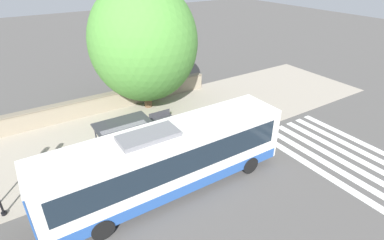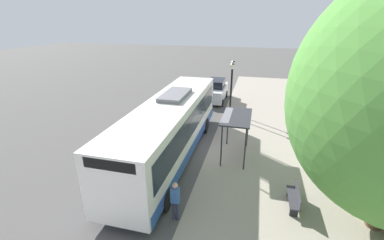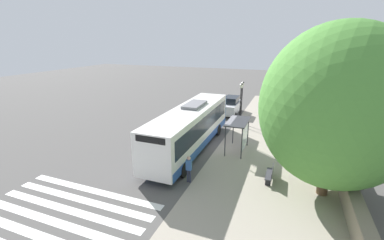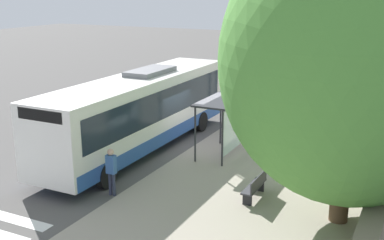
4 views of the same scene
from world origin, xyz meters
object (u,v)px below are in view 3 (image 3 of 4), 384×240
(street_lamp_near, at_px, (241,101))
(parked_car_behind_bus, at_px, (231,106))
(shade_tree, at_px, (336,107))
(bus_shelter, at_px, (240,127))
(bench, at_px, (270,174))
(street_lamp_far, at_px, (242,99))
(pedestrian, at_px, (189,167))
(bus, at_px, (191,127))

(street_lamp_near, bearing_deg, parked_car_behind_bus, -65.93)
(shade_tree, bearing_deg, bus_shelter, -36.39)
(bench, height_order, street_lamp_far, street_lamp_far)
(street_lamp_near, xyz_separation_m, shade_tree, (-6.86, 10.56, 2.52))
(shade_tree, bearing_deg, street_lamp_near, -57.01)
(bus_shelter, height_order, pedestrian, bus_shelter)
(street_lamp_near, relative_size, parked_car_behind_bus, 0.97)
(bus_shelter, xyz_separation_m, street_lamp_far, (1.23, -7.27, 0.58))
(pedestrian, relative_size, street_lamp_near, 0.40)
(bus_shelter, xyz_separation_m, pedestrian, (1.92, 5.74, -1.02))
(street_lamp_near, bearing_deg, street_lamp_far, -87.59)
(bench, distance_m, street_lamp_far, 11.92)
(bus, height_order, street_lamp_near, street_lamp_near)
(bus_shelter, relative_size, shade_tree, 0.32)
(pedestrian, relative_size, street_lamp_far, 0.39)
(parked_car_behind_bus, bearing_deg, street_lamp_far, 119.27)
(parked_car_behind_bus, bearing_deg, bench, 112.04)
(street_lamp_near, bearing_deg, bus, 70.99)
(bus, distance_m, parked_car_behind_bus, 11.38)
(parked_car_behind_bus, bearing_deg, bus_shelter, 106.04)
(bench, xyz_separation_m, street_lamp_far, (3.98, -11.03, 2.15))
(pedestrian, distance_m, shade_tree, 8.76)
(street_lamp_near, bearing_deg, bus_shelter, 100.61)
(pedestrian, distance_m, street_lamp_near, 12.25)
(street_lamp_far, bearing_deg, bench, 109.83)
(street_lamp_far, bearing_deg, shade_tree, 121.06)
(pedestrian, relative_size, shade_tree, 0.18)
(street_lamp_near, distance_m, street_lamp_far, 0.88)
(bench, bearing_deg, shade_tree, 171.90)
(pedestrian, relative_size, parked_car_behind_bus, 0.38)
(shade_tree, height_order, parked_car_behind_bus, shade_tree)
(street_lamp_near, xyz_separation_m, street_lamp_far, (0.04, -0.88, 0.02))
(bus_shelter, relative_size, street_lamp_far, 0.68)
(bus_shelter, xyz_separation_m, parked_car_behind_bus, (2.99, -10.41, -1.05))
(street_lamp_far, height_order, parked_car_behind_bus, street_lamp_far)
(street_lamp_near, xyz_separation_m, parked_car_behind_bus, (1.80, -4.02, -1.61))
(bus_shelter, relative_size, pedestrian, 1.74)
(pedestrian, xyz_separation_m, street_lamp_far, (-0.69, -13.01, 1.60))
(bus_shelter, distance_m, shade_tree, 7.68)
(bus, distance_m, street_lamp_near, 7.77)
(street_lamp_far, bearing_deg, bus_shelter, 99.63)
(bus, xyz_separation_m, bench, (-6.46, 2.84, -1.38))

